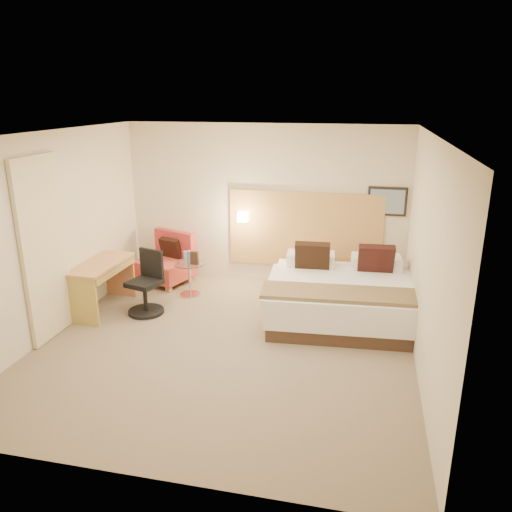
% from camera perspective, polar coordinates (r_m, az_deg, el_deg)
% --- Properties ---
extents(floor, '(4.80, 5.00, 0.02)m').
position_cam_1_polar(floor, '(6.71, -3.41, -10.00)').
color(floor, '#786751').
rests_on(floor, ground).
extents(ceiling, '(4.80, 5.00, 0.02)m').
position_cam_1_polar(ceiling, '(5.95, -3.90, 13.83)').
color(ceiling, white).
rests_on(ceiling, floor).
extents(wall_back, '(4.80, 0.02, 2.70)m').
position_cam_1_polar(wall_back, '(8.56, 1.00, 5.91)').
color(wall_back, beige).
rests_on(wall_back, floor).
extents(wall_front, '(4.80, 0.02, 2.70)m').
position_cam_1_polar(wall_front, '(4.01, -13.65, -8.96)').
color(wall_front, beige).
rests_on(wall_front, floor).
extents(wall_left, '(0.02, 5.00, 2.70)m').
position_cam_1_polar(wall_left, '(7.23, -22.36, 2.29)').
color(wall_left, beige).
rests_on(wall_left, floor).
extents(wall_right, '(0.02, 5.00, 2.70)m').
position_cam_1_polar(wall_right, '(6.02, 19.01, -0.30)').
color(wall_right, beige).
rests_on(wall_right, floor).
extents(headboard_panel, '(2.60, 0.04, 1.30)m').
position_cam_1_polar(headboard_panel, '(8.51, 5.56, 2.98)').
color(headboard_panel, tan).
rests_on(headboard_panel, wall_back).
extents(art_frame, '(0.62, 0.03, 0.47)m').
position_cam_1_polar(art_frame, '(8.35, 14.76, 6.06)').
color(art_frame, black).
rests_on(art_frame, wall_back).
extents(art_canvas, '(0.54, 0.01, 0.39)m').
position_cam_1_polar(art_canvas, '(8.33, 14.76, 6.03)').
color(art_canvas, '#758DA1').
rests_on(art_canvas, wall_back).
extents(lamp_arm, '(0.02, 0.12, 0.02)m').
position_cam_1_polar(lamp_arm, '(8.59, -1.42, 4.59)').
color(lamp_arm, silver).
rests_on(lamp_arm, wall_back).
extents(lamp_shade, '(0.15, 0.15, 0.15)m').
position_cam_1_polar(lamp_shade, '(8.54, -1.52, 4.49)').
color(lamp_shade, '#F9E8C2').
rests_on(lamp_shade, wall_back).
extents(curtain, '(0.06, 0.90, 2.42)m').
position_cam_1_polar(curtain, '(7.04, -23.02, 0.70)').
color(curtain, beige).
rests_on(curtain, wall_left).
extents(bottle_a, '(0.07, 0.07, 0.20)m').
position_cam_1_polar(bottle_a, '(8.11, -8.07, -0.12)').
color(bottle_a, '#7EB0C3').
rests_on(bottle_a, side_table).
extents(bottle_b, '(0.07, 0.07, 0.20)m').
position_cam_1_polar(bottle_b, '(8.13, -7.64, -0.06)').
color(bottle_b, '#829FCA').
rests_on(bottle_b, side_table).
extents(menu_folder, '(0.13, 0.06, 0.22)m').
position_cam_1_polar(menu_folder, '(8.02, -7.05, -0.23)').
color(menu_folder, '#3D2519').
rests_on(menu_folder, side_table).
extents(bed, '(2.27, 2.22, 1.05)m').
position_cam_1_polar(bed, '(7.47, 9.85, -4.30)').
color(bed, '#3F2B1F').
rests_on(bed, floor).
extents(lounge_chair, '(1.02, 0.95, 0.87)m').
position_cam_1_polar(lounge_chair, '(8.82, -10.14, -0.77)').
color(lounge_chair, '#AA7550').
rests_on(lounge_chair, floor).
extents(side_table, '(0.54, 0.54, 0.55)m').
position_cam_1_polar(side_table, '(8.19, -7.59, -2.44)').
color(side_table, silver).
rests_on(side_table, floor).
extents(desk, '(0.58, 1.21, 0.75)m').
position_cam_1_polar(desk, '(7.83, -17.18, -1.84)').
color(desk, tan).
rests_on(desk, floor).
extents(desk_chair, '(0.66, 0.66, 0.94)m').
position_cam_1_polar(desk_chair, '(7.63, -12.37, -3.58)').
color(desk_chair, black).
rests_on(desk_chair, floor).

